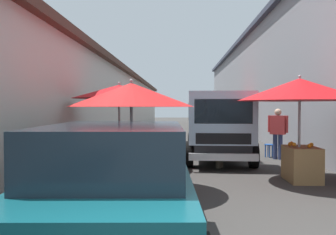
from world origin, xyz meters
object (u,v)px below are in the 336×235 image
(fruit_stall_near_left, at_px, (225,106))
(fruit_stall_mid_lane, at_px, (132,106))
(fruit_stall_far_right, at_px, (300,98))
(parked_scooter, at_px, (230,139))
(hatchback_car, at_px, (116,184))
(fruit_stall_far_left, at_px, (119,102))
(vendor_by_crates, at_px, (220,133))
(vendor_in_shade, at_px, (278,130))
(plastic_stool, at_px, (269,148))
(delivery_truck, at_px, (220,128))

(fruit_stall_near_left, relative_size, fruit_stall_mid_lane, 1.10)
(fruit_stall_far_right, height_order, parked_scooter, fruit_stall_far_right)
(fruit_stall_near_left, height_order, fruit_stall_mid_lane, fruit_stall_near_left)
(hatchback_car, bearing_deg, fruit_stall_far_left, 9.38)
(fruit_stall_far_right, bearing_deg, fruit_stall_far_left, 70.55)
(vendor_by_crates, distance_m, parked_scooter, 4.14)
(vendor_by_crates, relative_size, vendor_in_shade, 1.01)
(fruit_stall_near_left, relative_size, vendor_in_shade, 1.65)
(fruit_stall_mid_lane, bearing_deg, parked_scooter, -22.15)
(fruit_stall_far_right, relative_size, fruit_stall_far_left, 1.09)
(fruit_stall_mid_lane, distance_m, vendor_by_crates, 3.63)
(hatchback_car, xyz_separation_m, parked_scooter, (9.66, -2.66, -0.29))
(fruit_stall_far_left, xyz_separation_m, vendor_by_crates, (0.31, -2.72, -0.85))
(vendor_in_shade, relative_size, parked_scooter, 0.96)
(fruit_stall_near_left, bearing_deg, hatchback_car, 168.63)
(fruit_stall_near_left, relative_size, parked_scooter, 1.58)
(fruit_stall_near_left, height_order, plastic_stool, fruit_stall_near_left)
(fruit_stall_far_left, relative_size, hatchback_car, 0.63)
(vendor_in_shade, height_order, plastic_stool, vendor_in_shade)
(hatchback_car, xyz_separation_m, delivery_truck, (6.38, -1.92, 0.30))
(delivery_truck, bearing_deg, fruit_stall_far_right, -149.92)
(fruit_stall_far_right, height_order, hatchback_car, fruit_stall_far_right)
(fruit_stall_mid_lane, distance_m, fruit_stall_far_left, 2.73)
(fruit_stall_far_right, relative_size, parked_scooter, 1.61)
(parked_scooter, bearing_deg, vendor_by_crates, 168.40)
(fruit_stall_far_right, bearing_deg, vendor_in_shade, -7.56)
(fruit_stall_far_right, relative_size, delivery_truck, 0.55)
(fruit_stall_mid_lane, bearing_deg, fruit_stall_far_right, -72.64)
(hatchback_car, relative_size, plastic_stool, 9.14)
(parked_scooter, height_order, plastic_stool, parked_scooter)
(fruit_stall_far_right, bearing_deg, plastic_stool, -4.27)
(hatchback_car, bearing_deg, plastic_stool, -25.38)
(parked_scooter, bearing_deg, fruit_stall_far_right, -172.79)
(plastic_stool, bearing_deg, vendor_by_crates, 139.17)
(hatchback_car, distance_m, vendor_by_crates, 5.94)
(delivery_truck, bearing_deg, vendor_in_shade, -63.55)
(vendor_by_crates, distance_m, vendor_in_shade, 2.66)
(fruit_stall_mid_lane, xyz_separation_m, fruit_stall_far_left, (2.63, 0.71, 0.11))
(fruit_stall_far_right, distance_m, fruit_stall_far_left, 4.54)
(hatchback_car, bearing_deg, vendor_by_crates, -18.03)
(fruit_stall_near_left, xyz_separation_m, fruit_stall_far_left, (-11.46, 4.26, 0.07))
(fruit_stall_far_right, bearing_deg, hatchback_car, 138.33)
(vendor_by_crates, bearing_deg, parked_scooter, -11.60)
(vendor_in_shade, bearing_deg, fruit_stall_mid_lane, 139.00)
(fruit_stall_near_left, height_order, hatchback_car, fruit_stall_near_left)
(vendor_by_crates, relative_size, plastic_stool, 3.77)
(hatchback_car, distance_m, vendor_in_shade, 8.31)
(fruit_stall_mid_lane, height_order, vendor_in_shade, fruit_stall_mid_lane)
(fruit_stall_near_left, distance_m, vendor_by_crates, 11.29)
(fruit_stall_near_left, bearing_deg, plastic_stool, -177.97)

